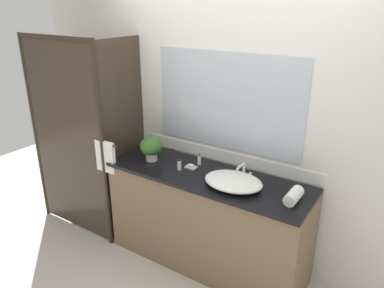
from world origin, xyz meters
The scene contains 11 objects.
ground_plane centered at (0.00, 0.00, 0.00)m, with size 8.00×8.00×0.00m, color beige.
wall_back_with_mirror centered at (0.00, 0.34, 1.30)m, with size 4.40×0.06×2.60m.
vanity_cabinet centered at (0.00, 0.01, 0.45)m, with size 1.80×0.58×0.90m.
shower_enclosure centered at (-1.28, -0.19, 1.02)m, with size 1.20×0.59×2.00m.
sink_basin centered at (0.28, -0.06, 0.94)m, with size 0.48×0.37×0.09m, color white.
faucet centered at (0.28, 0.12, 0.95)m, with size 0.17×0.15×0.14m.
potted_plant centered at (-0.59, -0.02, 1.03)m, with size 0.21×0.21×0.23m.
soap_dish centered at (-0.19, 0.05, 0.91)m, with size 0.10×0.07×0.04m.
amenity_bottle_lotion centered at (-0.17, 0.15, 0.95)m, with size 0.03×0.03×0.10m.
amenity_bottle_conditioner centered at (-0.25, -0.04, 0.95)m, with size 0.03×0.03×0.10m.
rolled_towel_near_edge centered at (0.76, -0.03, 0.95)m, with size 0.09×0.09×0.20m, color white.
Camera 1 is at (1.44, -2.41, 2.28)m, focal length 34.39 mm.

